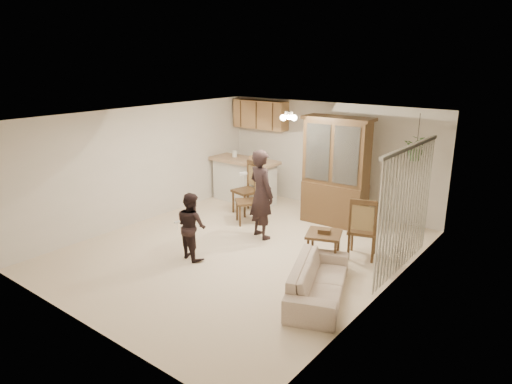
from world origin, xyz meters
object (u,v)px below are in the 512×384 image
Objects in this scene: child at (191,222)px; chair_bar at (246,199)px; china_hutch at (336,172)px; chair_hutch_left at (247,209)px; side_table at (323,249)px; sofa at (319,275)px; adult at (261,194)px; chair_hutch_right at (362,240)px.

chair_bar is (-0.78, 2.52, -0.34)m from child.
chair_hutch_left is (-1.49, -1.14, -0.84)m from china_hutch.
china_hutch is 3.16× the size of side_table.
child is 0.58× the size of china_hutch.
child is at bearing 72.09° from sofa.
side_table is at bearing 20.11° from chair_hutch_left.
adult is at bearing 8.39° from chair_hutch_left.
child reaches higher than chair_bar.
sofa is at bearing -22.37° from chair_bar.
adult reaches higher than sofa.
child is (-0.38, -1.56, -0.22)m from adult.
chair_bar reaches higher than sofa.
sofa is 1.39× the size of child.
china_hutch reaches higher than chair_hutch_left.
child is 1.18× the size of chair_hutch_right.
chair_bar is (-2.84, 1.41, 0.01)m from side_table.
chair_bar is at bearing 171.72° from chair_hutch_left.
chair_bar is at bearing 153.57° from side_table.
china_hutch is at bearing -62.82° from chair_hutch_right.
chair_hutch_left is at bearing -146.03° from china_hutch.
chair_hutch_right is (1.25, -1.25, -0.82)m from china_hutch.
chair_hutch_left is at bearing -68.75° from child.
sofa is 3.38m from china_hutch.
side_table is at bearing 48.49° from chair_hutch_right.
china_hutch reaches higher than child.
side_table is 0.62× the size of chair_bar.
chair_bar is (-3.30, 2.36, -0.03)m from sofa.
child is at bearing 95.04° from adult.
chair_bar is 0.67m from chair_hutch_left.
side_table is 0.68× the size of chair_hutch_left.
adult is 1.61m from chair_bar.
chair_hutch_left is (0.44, -0.50, -0.03)m from chair_bar.
chair_bar is at bearing 32.76° from sofa.
sofa is 4.05m from chair_bar.
china_hutch is (1.15, 3.16, 0.47)m from child.
china_hutch reaches higher than adult.
chair_bar reaches higher than chair_hutch_left.
adult is 1.04m from chair_hutch_left.
adult is at bearing 35.20° from sofa.
child is (-2.51, -0.17, 0.31)m from sofa.
chair_bar is at bearing -21.05° from adult.
side_table is (-0.46, 0.95, -0.04)m from sofa.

